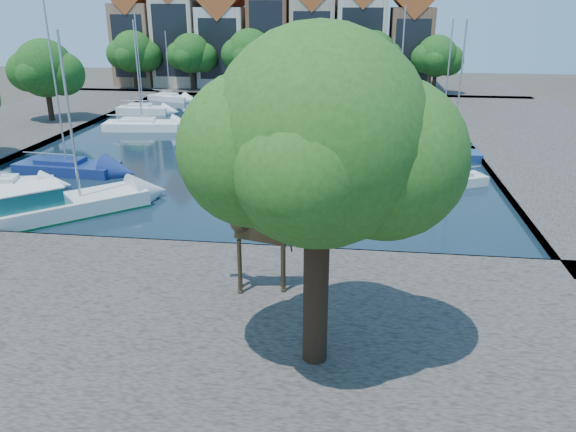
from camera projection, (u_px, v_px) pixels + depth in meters
name	position (u px, v px, depth m)	size (l,w,h in m)	color
ground	(179.00, 249.00, 27.97)	(160.00, 160.00, 0.00)	#38332B
water_basin	(261.00, 140.00, 50.21)	(38.00, 50.00, 0.08)	black
near_quay	(123.00, 318.00, 21.39)	(50.00, 14.00, 0.50)	#544E49
far_quay	(299.00, 88.00, 79.82)	(60.00, 16.00, 0.50)	#544E49
left_quay	(1.00, 130.00, 53.08)	(14.00, 52.00, 0.50)	#544E49
right_quay	(554.00, 146.00, 47.20)	(14.00, 52.00, 0.50)	#544E49
plane_tree	(323.00, 146.00, 16.00)	(8.32, 6.40, 10.62)	#332114
townhouse_west_end	(140.00, 34.00, 79.99)	(5.44, 9.18, 14.93)	#92694F
townhouse_west_mid	(180.00, 28.00, 78.98)	(5.94, 9.18, 16.79)	#C8B499
townhouse_west_inner	(225.00, 35.00, 78.52)	(6.43, 9.18, 15.15)	beige
townhouse_center	(271.00, 27.00, 77.40)	(5.44, 9.18, 16.93)	brown
townhouse_east_inner	(314.00, 33.00, 76.92)	(5.94, 9.18, 15.79)	tan
townhouse_east_mid	(362.00, 30.00, 76.02)	(6.43, 9.18, 16.65)	beige
townhouse_east_end	(410.00, 38.00, 75.61)	(5.44, 9.18, 14.43)	brown
far_tree_far_west	(134.00, 53.00, 75.54)	(7.28, 5.60, 7.68)	#332114
far_tree_west	(191.00, 55.00, 74.64)	(6.76, 5.20, 7.36)	#332114
far_tree_mid_west	(251.00, 54.00, 73.62)	(7.80, 6.00, 8.00)	#332114
far_tree_mid_east	(311.00, 56.00, 72.73)	(7.02, 5.40, 7.52)	#332114
far_tree_east	(373.00, 55.00, 71.75)	(7.54, 5.80, 7.84)	#332114
far_tree_far_east	(437.00, 57.00, 70.87)	(6.76, 5.20, 7.36)	#332114
side_tree_left_far	(46.00, 70.00, 54.60)	(7.28, 5.60, 7.88)	#332114
giraffe_statue	(254.00, 228.00, 22.03)	(3.85, 1.15, 5.51)	#3E321F
motorsailer	(55.00, 204.00, 31.67)	(8.90, 8.54, 10.12)	silver
sailboat_left_a	(2.00, 184.00, 36.11)	(6.28, 3.59, 9.45)	silver
sailboat_left_b	(67.00, 165.00, 40.14)	(7.51, 3.20, 12.44)	navy
sailboat_left_c	(143.00, 124.00, 53.83)	(7.42, 3.28, 10.04)	white
sailboat_left_d	(143.00, 108.00, 61.64)	(5.62, 2.11, 10.56)	white
sailboat_left_e	(170.00, 97.00, 69.97)	(5.78, 3.45, 8.32)	white
sailboat_right_a	(450.00, 178.00, 37.23)	(5.18, 3.63, 10.52)	silver
sailboat_right_b	(440.00, 153.00, 43.59)	(6.19, 2.44, 10.35)	navy
sailboat_right_c	(397.00, 134.00, 49.72)	(5.68, 2.69, 11.28)	white
sailboat_right_d	(390.00, 108.00, 62.79)	(5.54, 3.11, 8.05)	white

